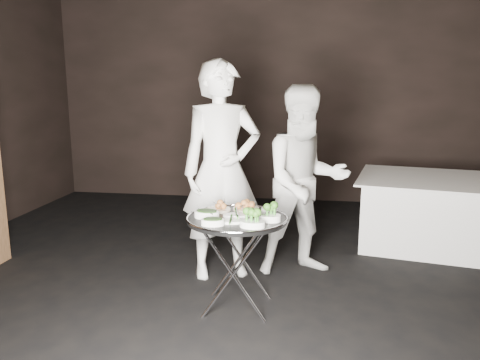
# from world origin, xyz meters

# --- Properties ---
(floor) EXTENTS (6.00, 7.00, 0.05)m
(floor) POSITION_xyz_m (0.00, 0.00, -0.03)
(floor) COLOR black
(floor) RESTS_ON ground
(wall_back) EXTENTS (6.00, 0.05, 3.00)m
(wall_back) POSITION_xyz_m (0.00, 3.52, 1.50)
(wall_back) COLOR black
(wall_back) RESTS_ON floor
(tray_stand) EXTENTS (0.47, 0.40, 0.69)m
(tray_stand) POSITION_xyz_m (0.14, 0.01, 0.39)
(tray_stand) COLOR silver
(tray_stand) RESTS_ON floor
(serving_tray) EXTENTS (0.74, 0.74, 0.04)m
(serving_tray) POSITION_xyz_m (0.14, 0.01, 0.70)
(serving_tray) COLOR black
(serving_tray) RESTS_ON tray_stand
(potato_plate_a) EXTENTS (0.18, 0.18, 0.07)m
(potato_plate_a) POSITION_xyz_m (-0.03, 0.17, 0.73)
(potato_plate_a) COLOR beige
(potato_plate_a) RESTS_ON serving_tray
(potato_plate_b) EXTENTS (0.21, 0.21, 0.07)m
(potato_plate_b) POSITION_xyz_m (0.18, 0.22, 0.74)
(potato_plate_b) COLOR beige
(potato_plate_b) RESTS_ON serving_tray
(greens_bowl) EXTENTS (0.12, 0.12, 0.07)m
(greens_bowl) POSITION_xyz_m (0.36, 0.14, 0.74)
(greens_bowl) COLOR white
(greens_bowl) RESTS_ON serving_tray
(asparagus_plate_a) EXTENTS (0.21, 0.15, 0.04)m
(asparagus_plate_a) POSITION_xyz_m (0.13, 0.02, 0.72)
(asparagus_plate_a) COLOR white
(asparagus_plate_a) RESTS_ON serving_tray
(asparagus_plate_b) EXTENTS (0.19, 0.12, 0.04)m
(asparagus_plate_b) POSITION_xyz_m (0.12, -0.13, 0.72)
(asparagus_plate_b) COLOR white
(asparagus_plate_b) RESTS_ON serving_tray
(spinach_bowl_a) EXTENTS (0.20, 0.15, 0.08)m
(spinach_bowl_a) POSITION_xyz_m (-0.07, -0.04, 0.74)
(spinach_bowl_a) COLOR white
(spinach_bowl_a) RESTS_ON serving_tray
(spinach_bowl_b) EXTENTS (0.17, 0.13, 0.07)m
(spinach_bowl_b) POSITION_xyz_m (0.01, -0.21, 0.74)
(spinach_bowl_b) COLOR white
(spinach_bowl_b) RESTS_ON serving_tray
(broccoli_bowl_a) EXTENTS (0.20, 0.16, 0.08)m
(broccoli_bowl_a) POSITION_xyz_m (0.37, -0.05, 0.74)
(broccoli_bowl_a) COLOR white
(broccoli_bowl_a) RESTS_ON serving_tray
(broccoli_bowl_b) EXTENTS (0.18, 0.13, 0.07)m
(broccoli_bowl_b) POSITION_xyz_m (0.28, -0.21, 0.74)
(broccoli_bowl_b) COLOR white
(broccoli_bowl_b) RESTS_ON serving_tray
(serving_utensils) EXTENTS (0.58, 0.41, 0.01)m
(serving_utensils) POSITION_xyz_m (0.16, 0.08, 0.75)
(serving_utensils) COLOR silver
(serving_utensils) RESTS_ON serving_tray
(waiter_left) EXTENTS (0.80, 0.68, 1.86)m
(waiter_left) POSITION_xyz_m (-0.09, 0.64, 0.93)
(waiter_left) COLOR white
(waiter_left) RESTS_ON floor
(waiter_right) EXTENTS (0.97, 0.87, 1.65)m
(waiter_right) POSITION_xyz_m (0.61, 0.79, 0.82)
(waiter_right) COLOR white
(waiter_right) RESTS_ON floor
(dining_table) EXTENTS (1.25, 1.25, 0.71)m
(dining_table) POSITION_xyz_m (1.80, 1.73, 0.36)
(dining_table) COLOR white
(dining_table) RESTS_ON floor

